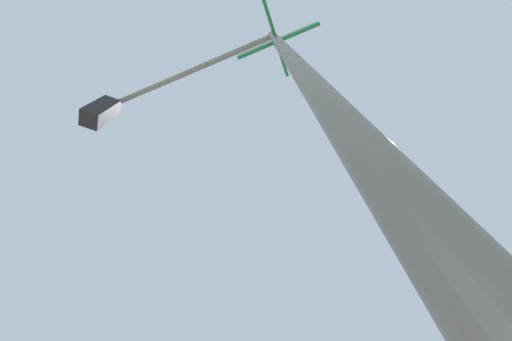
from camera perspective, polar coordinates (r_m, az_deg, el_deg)
The scene contains 1 object.
traffic_signal_near at distance 3.57m, azimuth -16.71°, elevation 16.66°, with size 2.64×2.86×6.23m.
Camera 1 is at (-7.17, -7.04, 1.11)m, focal length 18.60 mm.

